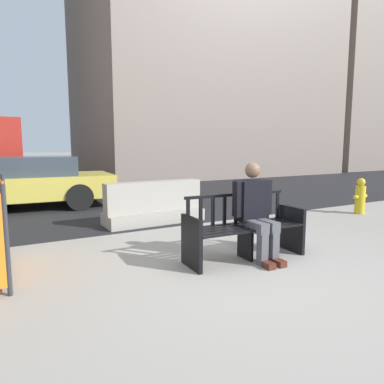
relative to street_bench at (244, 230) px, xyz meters
name	(u,v)px	position (x,y,z in m)	size (l,w,h in m)	color
ground_plane	(249,276)	(-0.36, -0.56, -0.40)	(200.00, 200.00, 0.00)	gray
street_asphalt	(88,192)	(-0.36, 8.14, -0.39)	(120.00, 12.00, 0.01)	black
street_bench	(244,230)	(0.00, 0.00, 0.00)	(1.71, 0.60, 0.88)	black
seated_person	(255,209)	(0.13, -0.06, 0.29)	(0.58, 0.73, 1.31)	black
jersey_barrier_centre	(154,206)	(-0.21, 2.67, -0.06)	(2.02, 0.75, 0.84)	#9E998E
car_taxi_near	(13,182)	(-2.64, 5.77, 0.27)	(4.90, 2.19, 1.29)	#DBC64C
fire_hydrant	(360,197)	(4.28, 1.26, -0.01)	(0.40, 0.22, 0.82)	gold
building_far_right	(373,13)	(22.87, 14.00, 11.33)	(15.00, 8.39, 23.45)	gray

